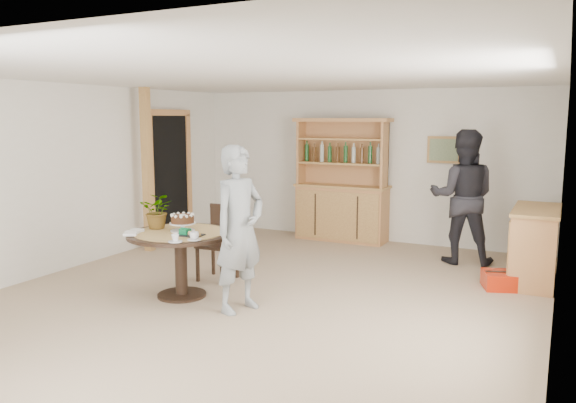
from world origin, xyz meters
The scene contains 17 objects.
ground centered at (0.00, 0.00, 0.00)m, with size 7.00×7.00×0.00m, color tan.
room_shell centered at (0.00, 0.01, 1.74)m, with size 6.04×7.04×2.52m.
doorway centered at (-2.93, 2.00, 1.11)m, with size 0.13×1.10×2.18m.
pine_post centered at (-2.70, 1.20, 1.25)m, with size 0.12×0.12×2.50m, color tan.
hutch centered at (-0.30, 3.24, 0.69)m, with size 1.62×0.54×2.04m.
sideboard centered at (2.74, 2.00, 0.47)m, with size 0.54×1.26×0.94m.
dining_table centered at (-0.87, -0.42, 0.60)m, with size 1.20×1.20×0.76m.
dining_chair centered at (-0.87, 0.41, 0.54)m, with size 0.43×0.43×0.95m.
birthday_cake centered at (-0.87, -0.37, 0.88)m, with size 0.30×0.30×0.20m.
flower_vase centered at (-1.22, -0.37, 0.97)m, with size 0.38×0.33×0.42m, color #3F7233.
gift_tray centered at (-0.66, -0.54, 0.79)m, with size 0.30×0.20×0.08m.
coffee_cup_a centered at (-0.47, -0.70, 0.80)m, with size 0.15×0.15×0.09m.
coffee_cup_b centered at (-0.59, -0.87, 0.79)m, with size 0.15×0.15×0.08m.
napkins centered at (-1.28, -0.73, 0.77)m, with size 0.24×0.33×0.03m.
teen_boy centered at (-0.02, -0.52, 0.88)m, with size 0.65×0.42×1.77m, color gray.
adult_person centered at (1.75, 2.60, 0.94)m, with size 0.92×0.72×1.89m, color black.
red_suitcase centered at (2.50, 1.57, 0.10)m, with size 0.70×0.57×0.21m.
Camera 1 is at (3.02, -5.49, 2.05)m, focal length 35.00 mm.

